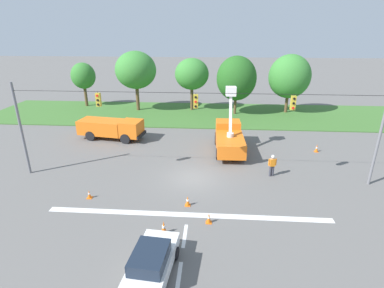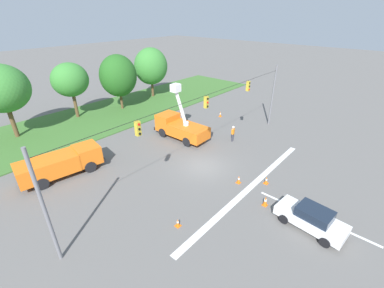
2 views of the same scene
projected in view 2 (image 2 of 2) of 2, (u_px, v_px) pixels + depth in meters
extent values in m
plane|color=#605E5B|center=(203.00, 166.00, 23.40)|extent=(200.00, 200.00, 0.00)
cube|color=#3D6B2D|center=(97.00, 118.00, 33.87)|extent=(56.00, 12.00, 0.10)
cube|color=silver|center=(250.00, 187.00, 20.58)|extent=(17.60, 0.50, 0.01)
cube|color=silver|center=(274.00, 198.00, 19.41)|extent=(0.20, 2.00, 0.01)
cube|color=silver|center=(314.00, 216.00, 17.66)|extent=(0.20, 2.00, 0.01)
cube|color=silver|center=(364.00, 239.00, 15.91)|extent=(0.20, 2.00, 0.01)
cylinder|color=slate|center=(45.00, 210.00, 13.04)|extent=(0.20, 0.20, 7.20)
cylinder|color=slate|center=(273.00, 96.00, 30.43)|extent=(0.20, 0.20, 7.20)
cylinder|color=black|center=(205.00, 96.00, 20.35)|extent=(26.00, 0.03, 0.03)
cylinder|color=black|center=(137.00, 121.00, 15.86)|extent=(0.02, 0.02, 0.10)
cube|color=gold|center=(138.00, 128.00, 16.11)|extent=(0.32, 0.28, 0.96)
cylinder|color=red|center=(139.00, 124.00, 15.86)|extent=(0.16, 0.05, 0.16)
cylinder|color=black|center=(139.00, 129.00, 16.01)|extent=(0.16, 0.05, 0.16)
cylinder|color=black|center=(140.00, 134.00, 16.16)|extent=(0.16, 0.05, 0.16)
cylinder|color=black|center=(206.00, 96.00, 20.50)|extent=(0.02, 0.02, 0.10)
cube|color=gold|center=(206.00, 102.00, 20.74)|extent=(0.32, 0.28, 0.96)
cylinder|color=black|center=(208.00, 99.00, 20.50)|extent=(0.16, 0.05, 0.16)
cylinder|color=red|center=(208.00, 103.00, 20.65)|extent=(0.16, 0.05, 0.16)
cylinder|color=black|center=(208.00, 106.00, 20.80)|extent=(0.16, 0.05, 0.16)
cylinder|color=black|center=(249.00, 81.00, 24.94)|extent=(0.02, 0.02, 0.10)
cube|color=gold|center=(248.00, 86.00, 25.19)|extent=(0.32, 0.28, 0.96)
cylinder|color=black|center=(250.00, 83.00, 24.95)|extent=(0.16, 0.05, 0.16)
cylinder|color=black|center=(249.00, 86.00, 25.09)|extent=(0.16, 0.05, 0.16)
cylinder|color=red|center=(249.00, 90.00, 25.24)|extent=(0.16, 0.05, 0.16)
cylinder|color=brown|center=(13.00, 124.00, 28.04)|extent=(0.46, 0.46, 3.22)
ellipsoid|color=#387F33|center=(1.00, 89.00, 26.24)|extent=(5.42, 5.42, 4.93)
cylinder|color=brown|center=(76.00, 106.00, 33.42)|extent=(0.41, 0.41, 3.05)
ellipsoid|color=#387F33|center=(70.00, 80.00, 31.83)|extent=(4.54, 4.03, 4.16)
cylinder|color=brown|center=(121.00, 100.00, 36.44)|extent=(0.34, 0.34, 2.58)
ellipsoid|color=#235B1E|center=(118.00, 76.00, 34.85)|extent=(5.08, 4.75, 5.62)
cylinder|color=brown|center=(153.00, 89.00, 41.81)|extent=(0.40, 0.40, 2.58)
ellipsoid|color=#387F33|center=(151.00, 66.00, 40.16)|extent=(5.39, 4.85, 5.62)
cube|color=orange|center=(188.00, 131.00, 27.53)|extent=(2.53, 4.32, 1.22)
cube|color=orange|center=(168.00, 122.00, 29.10)|extent=(2.37, 1.89, 1.85)
cube|color=#1E2838|center=(164.00, 118.00, 29.31)|extent=(2.05, 0.16, 0.83)
cube|color=black|center=(162.00, 126.00, 30.01)|extent=(2.41, 0.23, 0.30)
cylinder|color=black|center=(163.00, 133.00, 28.63)|extent=(0.31, 1.01, 1.00)
cylinder|color=black|center=(176.00, 127.00, 30.15)|extent=(0.31, 1.01, 1.00)
cylinder|color=black|center=(187.00, 142.00, 26.62)|extent=(0.31, 1.01, 1.00)
cylinder|color=black|center=(200.00, 135.00, 28.14)|extent=(0.31, 1.01, 1.00)
cylinder|color=silver|center=(186.00, 124.00, 27.34)|extent=(0.60, 0.60, 0.36)
cube|color=white|center=(181.00, 108.00, 26.98)|extent=(0.29, 1.59, 3.65)
cube|color=white|center=(176.00, 88.00, 26.43)|extent=(0.92, 0.83, 0.80)
cube|color=orange|center=(48.00, 167.00, 21.00)|extent=(4.88, 2.92, 1.43)
cube|color=orange|center=(87.00, 154.00, 22.83)|extent=(2.28, 2.42, 1.57)
cube|color=#1E2838|center=(94.00, 149.00, 23.09)|extent=(0.40, 1.89, 0.71)
cube|color=black|center=(100.00, 156.00, 23.73)|extent=(0.51, 2.23, 0.30)
cylinder|color=black|center=(82.00, 158.00, 23.74)|extent=(1.03, 0.43, 1.00)
cylinder|color=black|center=(90.00, 167.00, 22.34)|extent=(1.03, 0.43, 1.00)
cylinder|color=black|center=(36.00, 173.00, 21.56)|extent=(1.03, 0.43, 1.00)
cylinder|color=black|center=(42.00, 184.00, 20.16)|extent=(1.03, 0.43, 1.00)
cube|color=white|center=(310.00, 220.00, 16.52)|extent=(2.16, 4.45, 0.64)
cube|color=#192333|center=(315.00, 213.00, 16.13)|extent=(1.69, 2.20, 0.60)
cylinder|color=black|center=(284.00, 219.00, 17.00)|extent=(0.26, 0.66, 0.64)
cylinder|color=black|center=(296.00, 207.00, 18.05)|extent=(0.26, 0.66, 0.64)
cylinder|color=black|center=(325.00, 242.00, 15.28)|extent=(0.26, 0.66, 0.64)
cylinder|color=black|center=(336.00, 228.00, 16.33)|extent=(0.26, 0.66, 0.64)
cylinder|color=#383842|center=(233.00, 137.00, 27.80)|extent=(0.18, 0.18, 0.85)
cylinder|color=#383842|center=(232.00, 138.00, 27.65)|extent=(0.18, 0.18, 0.85)
cube|color=orange|center=(233.00, 131.00, 27.39)|extent=(0.44, 0.32, 0.60)
cube|color=silver|center=(233.00, 131.00, 27.39)|extent=(0.43, 0.16, 0.62)
cylinder|color=orange|center=(234.00, 130.00, 27.59)|extent=(0.11, 0.11, 0.55)
cylinder|color=orange|center=(232.00, 132.00, 27.17)|extent=(0.11, 0.11, 0.55)
sphere|color=tan|center=(233.00, 128.00, 27.19)|extent=(0.22, 0.22, 0.22)
sphere|color=white|center=(233.00, 127.00, 27.17)|extent=(0.26, 0.26, 0.26)
cube|color=orange|center=(178.00, 226.00, 16.88)|extent=(0.36, 0.36, 0.03)
cone|color=orange|center=(178.00, 222.00, 16.74)|extent=(0.23, 0.23, 0.57)
cylinder|color=white|center=(178.00, 222.00, 16.73)|extent=(0.14, 0.14, 0.10)
cube|color=orange|center=(266.00, 183.00, 21.04)|extent=(0.36, 0.36, 0.03)
cone|color=orange|center=(266.00, 180.00, 20.88)|extent=(0.26, 0.26, 0.64)
cylinder|color=white|center=(266.00, 180.00, 20.87)|extent=(0.16, 0.16, 0.11)
cube|color=orange|center=(238.00, 183.00, 21.12)|extent=(0.36, 0.36, 0.03)
cone|color=orange|center=(239.00, 179.00, 20.96)|extent=(0.27, 0.27, 0.67)
cylinder|color=white|center=(239.00, 179.00, 20.94)|extent=(0.17, 0.17, 0.12)
cube|color=orange|center=(220.00, 117.00, 34.33)|extent=(0.36, 0.36, 0.03)
cone|color=orange|center=(220.00, 114.00, 34.16)|extent=(0.28, 0.28, 0.70)
cylinder|color=white|center=(220.00, 114.00, 34.14)|extent=(0.17, 0.17, 0.13)
cube|color=orange|center=(265.00, 205.00, 18.68)|extent=(0.36, 0.36, 0.03)
cone|color=orange|center=(265.00, 201.00, 18.50)|extent=(0.31, 0.31, 0.77)
cylinder|color=white|center=(265.00, 200.00, 18.48)|extent=(0.19, 0.19, 0.14)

